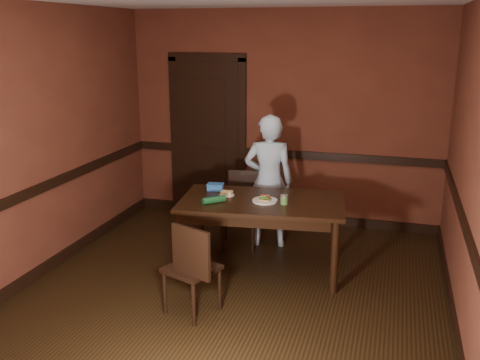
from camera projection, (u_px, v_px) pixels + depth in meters
The scene contains 21 objects.
floor at pixel (229, 296), 5.05m from camera, with size 4.00×4.50×0.01m, color black.
wall_back at pixel (283, 119), 6.77m from camera, with size 4.00×0.02×2.70m, color #5B291B.
wall_front at pixel (89, 257), 2.61m from camera, with size 4.00×0.02×2.70m, color #5B291B.
wall_left at pixel (35, 144), 5.24m from camera, with size 0.02×4.50×2.70m, color #5B291B.
wall_right at pixel (474, 174), 4.14m from camera, with size 0.02×4.50×2.70m, color #5B291B.
dado_back at pixel (282, 154), 6.87m from camera, with size 4.00×0.03×0.10m, color black.
dado_left at pixel (40, 188), 5.35m from camera, with size 0.03×4.50×0.10m, color black.
dado_right at pixel (466, 228), 4.26m from camera, with size 0.03×4.50×0.10m, color black.
baseboard_back at pixel (280, 215), 7.10m from camera, with size 4.00×0.03×0.12m, color black.
baseboard_left at pixel (48, 265), 5.58m from camera, with size 0.03×4.50×0.12m, color black.
baseboard_right at pixel (454, 322), 4.49m from camera, with size 0.03×4.50×0.12m, color black.
door at pixel (208, 135), 7.08m from camera, with size 1.05×0.07×2.20m.
dining_table at pixel (262, 236), 5.51m from camera, with size 1.64×0.93×0.77m, color black.
chair_far at pixel (239, 210), 6.13m from camera, with size 0.41×0.41×0.87m, color black, non-canonical shape.
chair_near at pixel (192, 267), 4.67m from camera, with size 0.40×0.40×0.86m, color black, non-canonical shape.
person at pixel (269, 181), 6.09m from camera, with size 0.56×0.37×1.54m, color silver.
sandwich_plate at pixel (265, 200), 5.35m from camera, with size 0.25×0.25×0.06m.
sauce_jar at pixel (284, 200), 5.26m from camera, with size 0.08×0.08×0.09m.
cheese_saucer at pixel (227, 194), 5.55m from camera, with size 0.15×0.15×0.05m.
food_tub at pixel (215, 187), 5.72m from camera, with size 0.19×0.14×0.07m.
wrapped_veg at pixel (214, 200), 5.30m from camera, with size 0.07×0.07×0.24m, color #164E24.
Camera 1 is at (1.39, -4.35, 2.41)m, focal length 40.00 mm.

